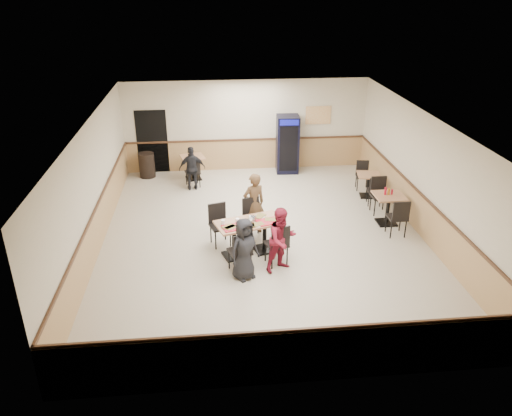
{
  "coord_description": "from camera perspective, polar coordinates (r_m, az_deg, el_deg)",
  "views": [
    {
      "loc": [
        -1.3,
        -11.03,
        5.96
      ],
      "look_at": [
        -0.23,
        -0.5,
        1.05
      ],
      "focal_mm": 35.0,
      "sensor_mm": 36.0,
      "label": 1
    }
  ],
  "objects": [
    {
      "name": "room_shell",
      "position": [
        14.92,
        6.51,
        3.59
      ],
      "size": [
        10.0,
        10.0,
        10.0
      ],
      "color": "silver",
      "rests_on": "ground"
    },
    {
      "name": "side_table_far_chair_north",
      "position": [
        15.61,
        12.09,
        3.65
      ],
      "size": [
        0.48,
        0.48,
        0.9
      ],
      "primitive_type": null,
      "rotation": [
        0.0,
        0.0,
        -0.16
      ],
      "color": "black",
      "rests_on": "ground"
    },
    {
      "name": "diner_woman_right",
      "position": [
        10.92,
        2.97,
        -3.63
      ],
      "size": [
        0.91,
        0.84,
        1.49
      ],
      "primitive_type": "imported",
      "rotation": [
        0.0,
        0.0,
        0.5
      ],
      "color": "maroon",
      "rests_on": "ground"
    },
    {
      "name": "trash_bin",
      "position": [
        16.66,
        -12.37,
        4.82
      ],
      "size": [
        0.51,
        0.51,
        0.81
      ],
      "primitive_type": "cylinder",
      "color": "black",
      "rests_on": "ground"
    },
    {
      "name": "back_table_chair_lone",
      "position": [
        15.61,
        -7.26,
        4.17
      ],
      "size": [
        0.54,
        0.54,
        0.97
      ],
      "primitive_type": null,
      "rotation": [
        0.0,
        0.0,
        3.37
      ],
      "color": "black",
      "rests_on": "ground"
    },
    {
      "name": "main_chairs",
      "position": [
        11.63,
        -1.0,
        -2.97
      ],
      "size": [
        1.83,
        2.12,
        1.05
      ],
      "rotation": [
        0.0,
        0.0,
        0.29
      ],
      "color": "black",
      "rests_on": "ground"
    },
    {
      "name": "side_table_near_chair_north",
      "position": [
        14.08,
        13.99,
        1.37
      ],
      "size": [
        0.48,
        0.48,
        1.03
      ],
      "primitive_type": null,
      "rotation": [
        0.0,
        0.0,
        0.0
      ],
      "color": "black",
      "rests_on": "ground"
    },
    {
      "name": "main_table",
      "position": [
        11.64,
        -0.75,
        -2.81
      ],
      "size": [
        1.7,
        1.18,
        0.83
      ],
      "rotation": [
        0.0,
        0.0,
        0.29
      ],
      "color": "black",
      "rests_on": "ground"
    },
    {
      "name": "ground",
      "position": [
        12.6,
        0.81,
        -3.33
      ],
      "size": [
        10.0,
        10.0,
        0.0
      ],
      "primitive_type": "plane",
      "color": "beige",
      "rests_on": "ground"
    },
    {
      "name": "side_table_near",
      "position": [
        13.51,
        14.88,
        0.37
      ],
      "size": [
        0.76,
        0.76,
        0.81
      ],
      "rotation": [
        0.0,
        0.0,
        0.0
      ],
      "color": "black",
      "rests_on": "ground"
    },
    {
      "name": "diner_man_opposite",
      "position": [
        12.47,
        -0.25,
        0.49
      ],
      "size": [
        0.69,
        0.57,
        1.61
      ],
      "primitive_type": "imported",
      "rotation": [
        0.0,
        0.0,
        3.5
      ],
      "color": "brown",
      "rests_on": "ground"
    },
    {
      "name": "side_table_far",
      "position": [
        15.1,
        12.72,
        2.95
      ],
      "size": [
        0.76,
        0.76,
        0.71
      ],
      "rotation": [
        0.0,
        0.0,
        -0.16
      ],
      "color": "black",
      "rests_on": "ground"
    },
    {
      "name": "pepsi_cooler",
      "position": [
        16.61,
        3.62,
        7.29
      ],
      "size": [
        0.75,
        0.76,
        1.9
      ],
      "rotation": [
        0.0,
        0.0,
        -0.05
      ],
      "color": "black",
      "rests_on": "ground"
    },
    {
      "name": "back_table",
      "position": [
        16.18,
        -7.23,
        5.01
      ],
      "size": [
        0.86,
        0.86,
        0.77
      ],
      "rotation": [
        0.0,
        0.0,
        0.23
      ],
      "color": "black",
      "rests_on": "ground"
    },
    {
      "name": "lone_diner",
      "position": [
        15.31,
        -7.31,
        4.51
      ],
      "size": [
        0.82,
        0.4,
        1.36
      ],
      "primitive_type": "imported",
      "rotation": [
        0.0,
        0.0,
        3.23
      ],
      "color": "black",
      "rests_on": "ground"
    },
    {
      "name": "condiment_caddy",
      "position": [
        13.41,
        14.85,
        1.86
      ],
      "size": [
        0.23,
        0.06,
        0.2
      ],
      "color": "#AC0C22",
      "rests_on": "side_table_near"
    },
    {
      "name": "side_table_far_chair_south",
      "position": [
        14.61,
        13.37,
        2.03
      ],
      "size": [
        0.48,
        0.48,
        0.9
      ],
      "primitive_type": null,
      "rotation": [
        0.0,
        0.0,
        2.98
      ],
      "color": "black",
      "rests_on": "ground"
    },
    {
      "name": "side_table_near_chair_south",
      "position": [
        12.98,
        15.81,
        -0.92
      ],
      "size": [
        0.48,
        0.48,
        1.03
      ],
      "primitive_type": null,
      "rotation": [
        0.0,
        0.0,
        3.14
      ],
      "color": "black",
      "rests_on": "ground"
    },
    {
      "name": "diner_woman_left",
      "position": [
        10.64,
        -1.35,
        -4.72
      ],
      "size": [
        0.82,
        0.74,
        1.4
      ],
      "primitive_type": "imported",
      "rotation": [
        0.0,
        0.0,
        0.55
      ],
      "color": "black",
      "rests_on": "ground"
    },
    {
      "name": "tabletop_clutter",
      "position": [
        11.41,
        -0.87,
        -1.7
      ],
      "size": [
        1.38,
        0.92,
        0.12
      ],
      "rotation": [
        0.0,
        0.0,
        0.29
      ],
      "color": "#B20B1C",
      "rests_on": "main_table"
    }
  ]
}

